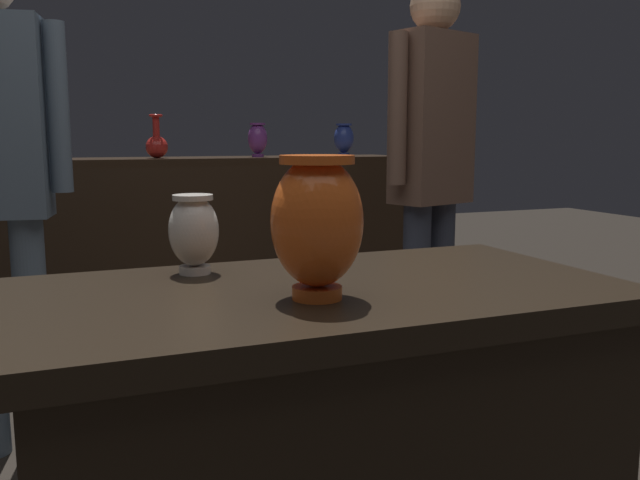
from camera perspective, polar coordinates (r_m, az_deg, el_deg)
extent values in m
cube|color=black|center=(1.34, 0.23, -4.95)|extent=(1.20, 0.64, 0.05)
cube|color=black|center=(3.49, -13.51, -1.66)|extent=(2.60, 0.40, 0.95)
cube|color=black|center=(3.44, -13.81, 6.48)|extent=(2.60, 0.40, 0.04)
cylinder|color=#E55B1E|center=(1.22, -0.25, -4.50)|extent=(0.09, 0.09, 0.02)
ellipsoid|color=#E55B1E|center=(1.20, -0.26, 1.54)|extent=(0.17, 0.17, 0.24)
cylinder|color=#E55B1E|center=(1.19, -0.26, 6.87)|extent=(0.13, 0.13, 0.02)
cylinder|color=silver|center=(1.47, -10.62, -2.50)|extent=(0.07, 0.07, 0.02)
ellipsoid|color=silver|center=(1.45, -10.72, 0.78)|extent=(0.11, 0.11, 0.15)
cylinder|color=silver|center=(1.45, -10.80, 3.59)|extent=(0.09, 0.09, 0.01)
cylinder|color=#2D429E|center=(3.77, 2.04, 7.33)|extent=(0.06, 0.06, 0.02)
ellipsoid|color=#2D429E|center=(3.77, 2.04, 8.66)|extent=(0.11, 0.11, 0.16)
cylinder|color=#2D429E|center=(3.77, 2.05, 9.80)|extent=(0.09, 0.09, 0.01)
cylinder|color=#7A388E|center=(3.53, -5.32, 7.20)|extent=(0.06, 0.06, 0.02)
ellipsoid|color=#7A388E|center=(3.53, -5.34, 8.61)|extent=(0.10, 0.10, 0.16)
cylinder|color=#7A388E|center=(3.53, -5.36, 9.82)|extent=(0.08, 0.08, 0.01)
sphere|color=red|center=(3.39, -13.74, 7.70)|extent=(0.11, 0.11, 0.11)
cylinder|color=red|center=(3.39, -13.80, 9.36)|extent=(0.03, 0.03, 0.11)
torus|color=red|center=(3.39, -13.84, 10.26)|extent=(0.07, 0.07, 0.01)
sphere|color=red|center=(3.42, -22.61, 7.20)|extent=(0.10, 0.10, 0.10)
cylinder|color=red|center=(3.42, -22.70, 8.72)|extent=(0.03, 0.03, 0.10)
torus|color=red|center=(3.43, -22.75, 9.57)|extent=(0.06, 0.06, 0.01)
cylinder|color=slate|center=(2.53, -23.26, -7.53)|extent=(0.11, 0.11, 0.83)
cylinder|color=slate|center=(2.41, -21.43, 10.42)|extent=(0.07, 0.07, 0.56)
cylinder|color=#333847|center=(2.84, 10.15, -5.15)|extent=(0.11, 0.11, 0.83)
cylinder|color=#333847|center=(2.73, 8.14, -5.67)|extent=(0.11, 0.11, 0.83)
cube|color=brown|center=(2.70, 9.55, 10.11)|extent=(0.36, 0.27, 0.66)
sphere|color=tan|center=(2.75, 9.79, 19.04)|extent=(0.19, 0.19, 0.19)
cylinder|color=brown|center=(2.86, 12.20, 10.61)|extent=(0.07, 0.07, 0.56)
cylinder|color=brown|center=(2.55, 6.63, 11.00)|extent=(0.07, 0.07, 0.56)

